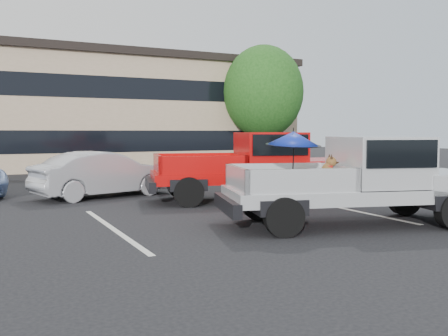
{
  "coord_description": "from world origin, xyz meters",
  "views": [
    {
      "loc": [
        -5.48,
        -8.01,
        1.98
      ],
      "look_at": [
        -1.28,
        0.37,
        1.3
      ],
      "focal_mm": 40.0,
      "sensor_mm": 36.0,
      "label": 1
    }
  ],
  "objects_px": {
    "tree_right": "(263,92)",
    "silver_sedan": "(104,174)",
    "silver_pickup": "(368,175)",
    "red_pickup": "(264,163)",
    "tree_back": "(163,96)"
  },
  "relations": [
    {
      "from": "tree_right",
      "to": "silver_sedan",
      "type": "height_order",
      "value": "tree_right"
    },
    {
      "from": "silver_pickup",
      "to": "silver_sedan",
      "type": "distance_m",
      "value": 8.12
    },
    {
      "from": "red_pickup",
      "to": "tree_right",
      "type": "bearing_deg",
      "value": 73.82
    },
    {
      "from": "tree_right",
      "to": "red_pickup",
      "type": "relative_size",
      "value": 1.08
    },
    {
      "from": "silver_sedan",
      "to": "tree_back",
      "type": "bearing_deg",
      "value": -39.69
    },
    {
      "from": "silver_pickup",
      "to": "silver_sedan",
      "type": "height_order",
      "value": "silver_pickup"
    },
    {
      "from": "tree_back",
      "to": "red_pickup",
      "type": "xyz_separation_m",
      "value": [
        -3.96,
        -19.6,
        -3.34
      ]
    },
    {
      "from": "tree_right",
      "to": "silver_pickup",
      "type": "relative_size",
      "value": 1.13
    },
    {
      "from": "tree_back",
      "to": "tree_right",
      "type": "bearing_deg",
      "value": -69.44
    },
    {
      "from": "tree_right",
      "to": "red_pickup",
      "type": "height_order",
      "value": "tree_right"
    },
    {
      "from": "silver_pickup",
      "to": "tree_back",
      "type": "bearing_deg",
      "value": 96.0
    },
    {
      "from": "tree_right",
      "to": "red_pickup",
      "type": "xyz_separation_m",
      "value": [
        -6.96,
        -11.6,
        -3.13
      ]
    },
    {
      "from": "tree_back",
      "to": "red_pickup",
      "type": "distance_m",
      "value": 20.28
    },
    {
      "from": "red_pickup",
      "to": "silver_sedan",
      "type": "distance_m",
      "value": 4.89
    },
    {
      "from": "silver_pickup",
      "to": "red_pickup",
      "type": "relative_size",
      "value": 0.95
    }
  ]
}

